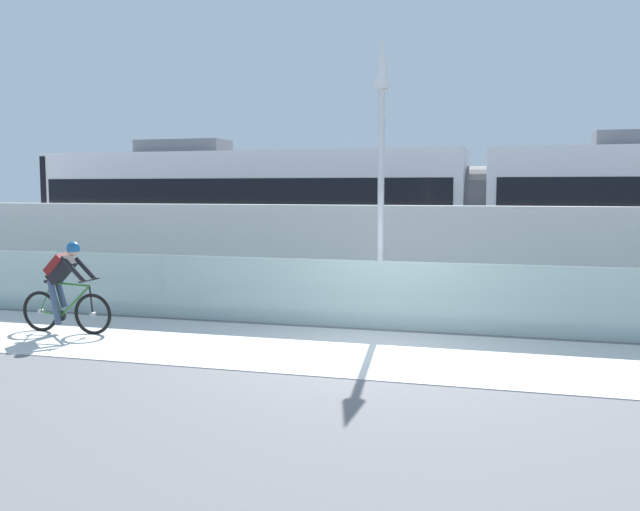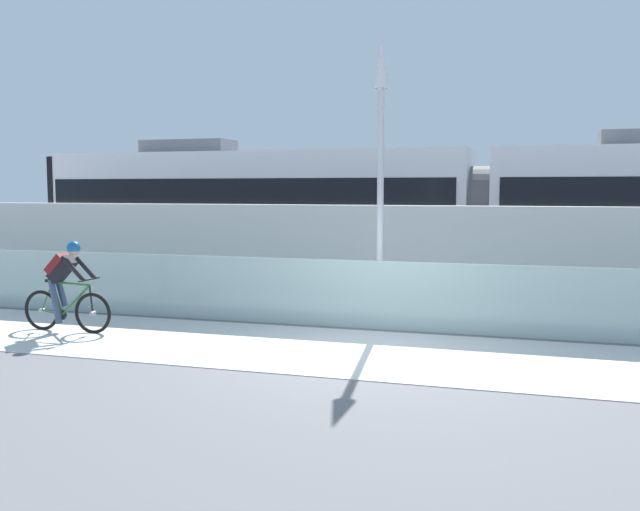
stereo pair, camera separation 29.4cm
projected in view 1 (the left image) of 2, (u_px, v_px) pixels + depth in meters
ground_plane at (371, 352)px, 10.87m from camera, size 200.00×200.00×0.00m
bike_path_deck at (371, 352)px, 10.87m from camera, size 32.00×3.20×0.01m
glass_parapet at (392, 296)px, 12.58m from camera, size 32.00×0.05×1.23m
concrete_barrier_wall at (408, 259)px, 14.26m from camera, size 32.00×0.36×2.18m
tram_rail_near at (423, 295)px, 16.74m from camera, size 32.00×0.08×0.01m
tram_rail_far at (430, 287)px, 18.12m from camera, size 32.00×0.08×0.01m
tram at (477, 215)px, 16.94m from camera, size 22.56×2.54×3.81m
cyclist_on_bike at (65, 288)px, 12.25m from camera, size 1.77×0.58×1.61m
lamp_post_antenna at (381, 145)px, 12.69m from camera, size 0.28×0.28×5.20m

